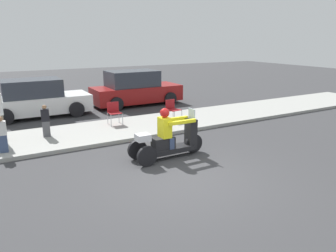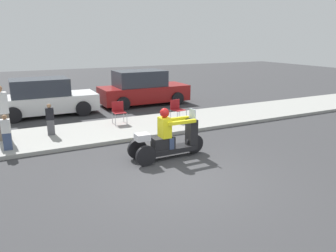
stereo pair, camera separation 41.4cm
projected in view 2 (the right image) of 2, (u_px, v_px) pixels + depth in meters
ground_plane at (180, 178)px, 7.84m from camera, size 60.00×60.00×0.00m
sidewalk_strip at (118, 129)px, 11.78m from camera, size 28.00×2.80×0.12m
motorcycle_trike at (168, 140)px, 9.05m from camera, size 2.20×0.70×1.43m
spectator_near_curb at (6, 133)px, 9.34m from camera, size 0.26×0.17×1.04m
spectator_by_tree at (1, 114)px, 10.19m from camera, size 0.45×0.31×1.74m
spectator_far_back at (50, 120)px, 10.79m from camera, size 0.27×0.20×1.05m
folding_chair_curbside at (119, 110)px, 12.22m from camera, size 0.49×0.49×0.82m
folding_chair_set_back at (177, 108)px, 12.62m from camera, size 0.53×0.53×0.82m
parked_car_lot_far at (143, 89)px, 16.27m from camera, size 4.37×1.96×1.70m
parked_car_lot_center at (44, 98)px, 14.02m from camera, size 4.21×1.96×1.59m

